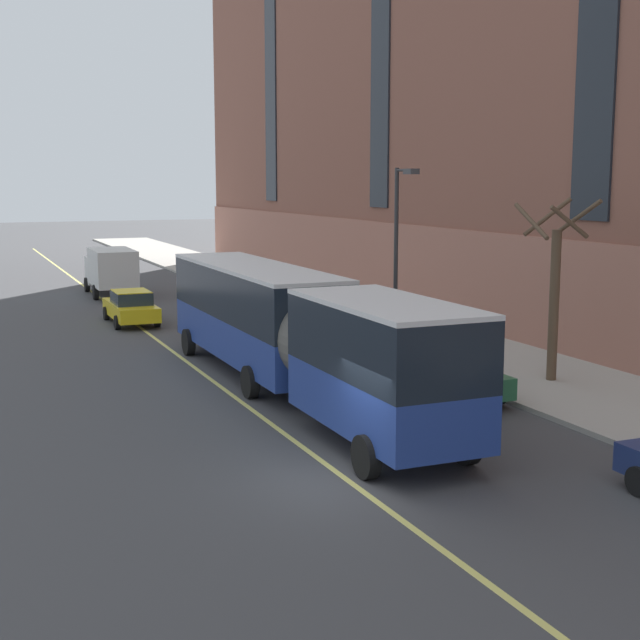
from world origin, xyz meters
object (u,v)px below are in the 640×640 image
parked_car_white_0 (300,316)px  parked_car_red_4 (240,293)px  box_truck (111,269)px  taxi_cab (131,307)px  parked_car_green_2 (448,372)px  fire_hydrant (323,316)px  street_tree_mid_block (554,285)px  street_lamp (399,239)px  city_bus (292,327)px

parked_car_white_0 → parked_car_red_4: same height
box_truck → taxi_cab: box_truck is taller
parked_car_green_2 → box_truck: bearing=100.6°
parked_car_red_4 → taxi_cab: (-6.17, -2.94, 0.00)m
parked_car_white_0 → parked_car_red_4: (0.03, 8.60, -0.00)m
taxi_cab → box_truck: bearing=85.1°
taxi_cab → fire_hydrant: 8.90m
parked_car_green_2 → taxi_cab: bearing=109.0°
taxi_cab → street_tree_mid_block: size_ratio=0.82×
parked_car_green_2 → taxi_cab: size_ratio=0.97×
box_truck → taxi_cab: 10.45m
street_lamp → taxi_cab: bearing=125.5°
box_truck → fire_hydrant: size_ratio=9.22×
parked_car_white_0 → street_tree_mid_block: 12.84m
parked_car_green_2 → parked_car_white_0: bearing=90.0°
box_truck → street_lamp: size_ratio=0.97×
parked_car_green_2 → box_truck: (-5.25, 28.20, 0.79)m
box_truck → street_tree_mid_block: 29.52m
parked_car_white_0 → street_lamp: street_lamp is taller
street_tree_mid_block → fire_hydrant: (-2.30, 13.42, -2.76)m
city_bus → parked_car_red_4: bearing=77.0°
fire_hydrant → taxi_cab: bearing=151.9°
fire_hydrant → box_truck: bearing=115.5°
parked_car_white_0 → parked_car_red_4: 8.60m
street_tree_mid_block → taxi_cab: bearing=120.0°
street_tree_mid_block → box_truck: bearing=108.3°
street_lamp → fire_hydrant: bearing=90.8°
fire_hydrant → parked_car_white_0: bearing=-139.0°
taxi_cab → street_lamp: size_ratio=0.70×
box_truck → parked_car_green_2: bearing=-79.4°
parked_car_green_2 → fire_hydrant: parked_car_green_2 is taller
parked_car_red_4 → city_bus: bearing=-103.0°
city_bus → box_truck: 26.17m
city_bus → parked_car_green_2: 4.96m
taxi_cab → street_lamp: street_lamp is taller
parked_car_red_4 → box_truck: size_ratio=0.67×
taxi_cab → fire_hydrant: size_ratio=6.67×
parked_car_white_0 → street_lamp: size_ratio=0.65×
city_bus → parked_car_red_4: city_bus is taller
parked_car_red_4 → fire_hydrant: parked_car_red_4 is taller
parked_car_white_0 → box_truck: box_truck is taller
parked_car_red_4 → street_lamp: bearing=-82.8°
parked_car_red_4 → fire_hydrant: (1.68, -7.12, -0.29)m
parked_car_red_4 → taxi_cab: size_ratio=0.93×
parked_car_white_0 → fire_hydrant: parked_car_white_0 is taller
taxi_cab → parked_car_white_0: bearing=-42.7°
city_bus → parked_car_red_4: (4.32, 18.71, -1.36)m
parked_car_green_2 → fire_hydrant: bearing=82.9°
street_lamp → fire_hydrant: 7.97m
parked_car_red_4 → box_truck: 9.15m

